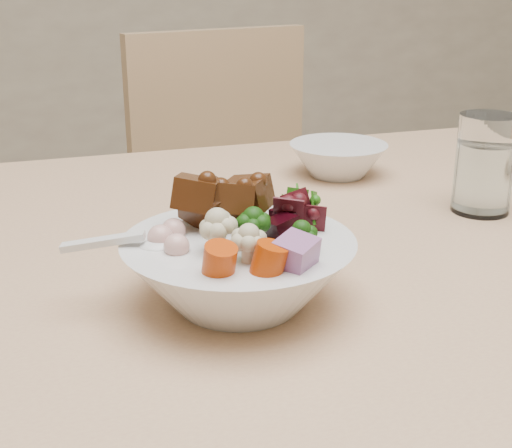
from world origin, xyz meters
name	(u,v)px	position (x,y,z in m)	size (l,w,h in m)	color
dining_table	(505,281)	(0.15, 0.09, 0.69)	(1.66, 0.94, 0.77)	#D6AC7E
chair_far	(245,223)	(0.04, 0.83, 0.52)	(0.51, 0.51, 0.93)	tan
food_bowl	(240,266)	(-0.22, -0.02, 0.81)	(0.21, 0.21, 0.11)	silver
soup_spoon	(146,245)	(-0.30, -0.01, 0.83)	(0.11, 0.05, 0.02)	silver
water_glass	(484,168)	(0.14, 0.13, 0.83)	(0.07, 0.07, 0.12)	white
side_bowl	(338,160)	(0.03, 0.33, 0.80)	(0.14, 0.14, 0.05)	silver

